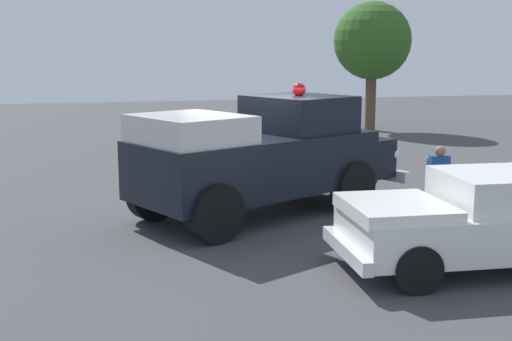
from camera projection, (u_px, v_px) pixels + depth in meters
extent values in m
plane|color=#424244|center=(249.00, 209.00, 13.66)|extent=(60.00, 60.00, 0.00)
cylinder|color=black|center=(286.00, 172.00, 14.89)|extent=(1.07, 0.75, 1.04)
cylinder|color=black|center=(353.00, 186.00, 13.39)|extent=(1.07, 0.75, 1.04)
cylinder|color=black|center=(153.00, 194.00, 12.66)|extent=(1.07, 0.75, 1.04)
cylinder|color=black|center=(216.00, 213.00, 11.16)|extent=(1.07, 0.75, 1.04)
cube|color=black|center=(256.00, 163.00, 12.93)|extent=(5.32, 4.06, 1.10)
cube|color=black|center=(353.00, 155.00, 14.76)|extent=(1.59, 1.98, 0.84)
cube|color=black|center=(299.00, 114.00, 13.50)|extent=(2.37, 2.46, 0.76)
cube|color=silver|center=(190.00, 132.00, 11.81)|extent=(2.39, 2.51, 0.60)
cube|color=silver|center=(366.00, 153.00, 15.05)|extent=(0.75, 1.34, 0.64)
cube|color=silver|center=(368.00, 171.00, 15.19)|extent=(1.17, 2.10, 0.24)
sphere|color=white|center=(341.00, 146.00, 15.62)|extent=(0.35, 0.35, 0.26)
sphere|color=white|center=(393.00, 154.00, 14.45)|extent=(0.35, 0.35, 0.26)
sphere|color=red|center=(299.00, 90.00, 13.41)|extent=(0.38, 0.38, 0.28)
cylinder|color=black|center=(417.00, 269.00, 8.86)|extent=(0.70, 0.30, 0.68)
cylinder|color=black|center=(374.00, 236.00, 10.45)|extent=(0.70, 0.30, 0.68)
cube|color=white|center=(486.00, 228.00, 9.86)|extent=(4.31, 2.07, 0.64)
cube|color=white|center=(395.00, 208.00, 9.54)|extent=(1.50, 1.73, 0.20)
cube|color=white|center=(507.00, 191.00, 9.81)|extent=(2.00, 1.68, 0.56)
cube|color=silver|center=(346.00, 250.00, 9.52)|extent=(0.28, 1.91, 0.20)
cylinder|color=#B7BABF|center=(453.00, 199.00, 13.56)|extent=(0.03, 0.03, 0.44)
cylinder|color=#B7BABF|center=(432.00, 199.00, 13.54)|extent=(0.03, 0.03, 0.44)
cylinder|color=#B7BABF|center=(446.00, 194.00, 13.99)|extent=(0.03, 0.03, 0.44)
cylinder|color=#B7BABF|center=(426.00, 195.00, 13.98)|extent=(0.03, 0.03, 0.44)
cube|color=beige|center=(440.00, 186.00, 13.73)|extent=(0.57, 0.57, 0.04)
cube|color=beige|center=(437.00, 170.00, 13.91)|extent=(0.48, 0.14, 0.56)
cube|color=#B7BABF|center=(451.00, 178.00, 13.71)|extent=(0.12, 0.44, 0.03)
cube|color=#B7BABF|center=(429.00, 178.00, 13.69)|extent=(0.12, 0.44, 0.03)
cylinder|color=#B7BABF|center=(347.00, 181.00, 15.47)|extent=(0.04, 0.04, 0.44)
cylinder|color=#B7BABF|center=(333.00, 178.00, 15.80)|extent=(0.04, 0.04, 0.44)
cylinder|color=#B7BABF|center=(359.00, 178.00, 15.75)|extent=(0.04, 0.04, 0.44)
cylinder|color=#B7BABF|center=(345.00, 176.00, 16.08)|extent=(0.04, 0.04, 0.44)
cube|color=#B21E1E|center=(346.00, 169.00, 15.73)|extent=(0.64, 0.64, 0.04)
cube|color=#B21E1E|center=(353.00, 156.00, 15.83)|extent=(0.25, 0.45, 0.56)
cube|color=#B7BABF|center=(354.00, 163.00, 15.52)|extent=(0.41, 0.23, 0.03)
cube|color=#B7BABF|center=(339.00, 161.00, 15.88)|extent=(0.41, 0.23, 0.03)
cylinder|color=#383842|center=(448.00, 199.00, 13.51)|extent=(0.15, 0.15, 0.45)
cylinder|color=#383842|center=(438.00, 199.00, 13.50)|extent=(0.15, 0.15, 0.45)
cube|color=#383842|center=(446.00, 184.00, 13.61)|extent=(0.24, 0.46, 0.13)
cube|color=#383842|center=(437.00, 184.00, 13.60)|extent=(0.24, 0.46, 0.13)
cube|color=#1E478C|center=(439.00, 168.00, 13.75)|extent=(0.44, 0.30, 0.54)
sphere|color=#9E704C|center=(440.00, 151.00, 13.66)|extent=(0.26, 0.26, 0.22)
cylinder|color=brown|center=(371.00, 99.00, 26.91)|extent=(0.43, 0.43, 2.54)
sphere|color=#2F5B20|center=(372.00, 41.00, 26.49)|extent=(3.12, 3.12, 3.12)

